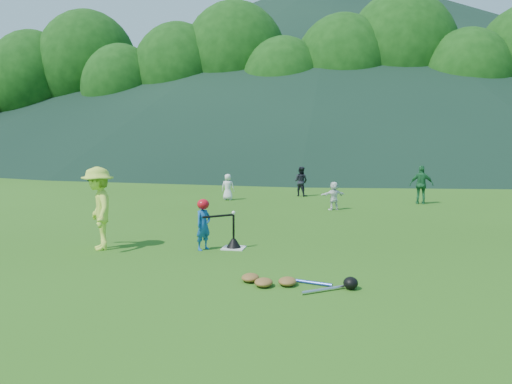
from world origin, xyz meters
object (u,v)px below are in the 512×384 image
at_px(adult_coach, 98,208).
at_px(equipment_pile, 287,281).
at_px(batter_child, 203,225).
at_px(fielder_c, 421,185).
at_px(fielder_d, 334,196).
at_px(home_plate, 234,248).
at_px(fielder_a, 228,187).
at_px(batting_tee, 234,242).
at_px(fielder_b, 301,181).

xyz_separation_m(adult_coach, equipment_pile, (4.06, -1.80, -0.77)).
bearing_deg(batter_child, adult_coach, 128.66).
height_order(batter_child, fielder_c, fielder_c).
bearing_deg(batter_child, fielder_d, 8.09).
distance_m(home_plate, fielder_a, 8.15).
distance_m(fielder_a, batting_tee, 8.15).
xyz_separation_m(fielder_c, batting_tee, (-4.76, -8.03, -0.53)).
bearing_deg(batter_child, fielder_c, -3.63).
height_order(adult_coach, fielder_d, adult_coach).
bearing_deg(equipment_pile, home_plate, 120.39).
distance_m(adult_coach, fielder_a, 8.49).
bearing_deg(adult_coach, fielder_a, 142.42).
bearing_deg(home_plate, fielder_c, 59.34).
bearing_deg(home_plate, fielder_a, 104.61).
distance_m(fielder_c, fielder_d, 3.55).
height_order(batter_child, fielder_b, fielder_b).
height_order(adult_coach, equipment_pile, adult_coach).
bearing_deg(adult_coach, home_plate, 68.91).
distance_m(fielder_a, equipment_pile, 10.84).
bearing_deg(fielder_d, home_plate, 42.50).
height_order(fielder_b, equipment_pile, fielder_b).
relative_size(fielder_b, equipment_pile, 0.64).
xyz_separation_m(home_plate, batting_tee, (0.00, 0.00, 0.12)).
bearing_deg(batting_tee, fielder_d, 72.98).
distance_m(batter_child, fielder_d, 6.70).
relative_size(batter_child, equipment_pile, 0.56).
bearing_deg(fielder_d, fielder_c, -175.86).
height_order(home_plate, adult_coach, adult_coach).
distance_m(fielder_d, equipment_pile, 8.42).
relative_size(fielder_b, batting_tee, 1.70).
xyz_separation_m(home_plate, batter_child, (-0.57, -0.24, 0.49)).
bearing_deg(equipment_pile, adult_coach, 156.02).
bearing_deg(batting_tee, fielder_b, 87.27).
relative_size(batter_child, fielder_d, 1.13).
bearing_deg(adult_coach, batting_tee, 68.91).
relative_size(adult_coach, fielder_b, 1.45).
bearing_deg(home_plate, fielder_b, 87.27).
bearing_deg(fielder_c, batter_child, 59.90).
bearing_deg(fielder_c, batting_tee, 62.05).
xyz_separation_m(batter_child, equipment_pile, (1.97, -2.15, -0.44)).
bearing_deg(home_plate, fielder_d, 72.98).
height_order(fielder_d, batting_tee, fielder_d).
distance_m(adult_coach, batting_tee, 2.81).
xyz_separation_m(fielder_b, fielder_d, (1.38, -3.60, -0.13)).
distance_m(fielder_c, batting_tee, 9.35).
distance_m(fielder_b, fielder_c, 4.58).
height_order(batter_child, adult_coach, adult_coach).
height_order(batting_tee, equipment_pile, batting_tee).
relative_size(fielder_c, equipment_pile, 0.74).
bearing_deg(fielder_d, equipment_pile, 56.53).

